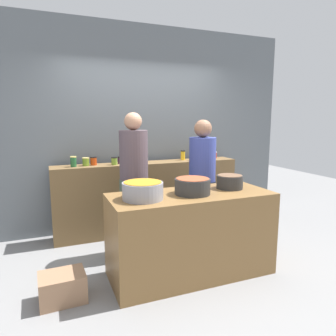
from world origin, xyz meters
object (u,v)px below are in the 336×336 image
at_px(cooking_pot_center, 193,186).
at_px(preserve_jar_3, 114,161).
at_px(cooking_pot_left, 143,191).
at_px(cooking_pot_right, 230,182).
at_px(preserve_jar_0, 73,162).
at_px(cook_in_cap, 202,191).
at_px(preserve_jar_1, 86,162).
at_px(preserve_jar_6, 193,157).
at_px(cook_with_tongs, 134,192).
at_px(bread_crate, 62,287).
at_px(preserve_jar_5, 183,155).
at_px(preserve_jar_7, 215,155).
at_px(preserve_jar_2, 94,161).
at_px(preserve_jar_4, 120,160).

bearing_deg(cooking_pot_center, preserve_jar_3, 110.57).
relative_size(cooking_pot_left, cooking_pot_right, 1.36).
xyz_separation_m(preserve_jar_0, cook_in_cap, (1.47, -0.82, -0.34)).
distance_m(preserve_jar_1, preserve_jar_3, 0.38).
relative_size(preserve_jar_3, preserve_jar_6, 1.10).
distance_m(cooking_pot_left, cook_with_tongs, 0.74).
distance_m(cooking_pot_right, cook_with_tongs, 1.12).
distance_m(preserve_jar_3, preserve_jar_6, 1.19).
distance_m(cooking_pot_center, cooking_pot_right, 0.50).
height_order(cook_with_tongs, bread_crate, cook_with_tongs).
bearing_deg(preserve_jar_0, cooking_pot_right, -40.67).
height_order(preserve_jar_1, preserve_jar_3, preserve_jar_1).
bearing_deg(preserve_jar_5, preserve_jar_1, -177.94).
xyz_separation_m(preserve_jar_1, preserve_jar_7, (2.00, 0.04, -0.00)).
distance_m(preserve_jar_1, cooking_pot_center, 1.69).
relative_size(preserve_jar_6, cooking_pot_left, 0.25).
bearing_deg(preserve_jar_6, bread_crate, -145.75).
xyz_separation_m(preserve_jar_1, preserve_jar_2, (0.11, 0.02, 0.00)).
height_order(preserve_jar_3, preserve_jar_4, preserve_jar_3).
xyz_separation_m(preserve_jar_2, preserve_jar_6, (1.46, -0.10, -0.01)).
relative_size(preserve_jar_5, preserve_jar_6, 1.51).
bearing_deg(preserve_jar_0, preserve_jar_2, 11.29).
distance_m(preserve_jar_7, cook_in_cap, 1.17).
distance_m(preserve_jar_2, bread_crate, 1.81).
bearing_deg(preserve_jar_7, preserve_jar_4, -179.26).
relative_size(preserve_jar_3, preserve_jar_7, 1.01).
bearing_deg(cook_in_cap, preserve_jar_1, 146.86).
relative_size(preserve_jar_2, cooking_pot_right, 0.40).
distance_m(cooking_pot_right, bread_crate, 1.98).
relative_size(preserve_jar_1, bread_crate, 0.27).
bearing_deg(preserve_jar_4, cooking_pot_center, -73.98).
bearing_deg(preserve_jar_2, preserve_jar_1, -167.98).
bearing_deg(preserve_jar_7, cooking_pot_left, -138.25).
height_order(preserve_jar_4, preserve_jar_6, preserve_jar_4).
bearing_deg(preserve_jar_3, preserve_jar_7, 3.27).
bearing_deg(cooking_pot_center, cook_with_tongs, 121.12).
relative_size(preserve_jar_1, cook_with_tongs, 0.06).
distance_m(preserve_jar_1, preserve_jar_7, 2.00).
distance_m(cooking_pot_left, bread_crate, 1.14).
bearing_deg(bread_crate, preserve_jar_2, 69.99).
bearing_deg(cook_with_tongs, cooking_pot_left, -98.94).
xyz_separation_m(preserve_jar_2, cook_with_tongs, (0.36, -0.75, -0.30)).
height_order(cooking_pot_center, cooking_pot_right, cooking_pot_center).
distance_m(cooking_pot_center, cook_in_cap, 0.75).
relative_size(preserve_jar_6, bread_crate, 0.24).
distance_m(preserve_jar_6, cook_in_cap, 0.88).
distance_m(preserve_jar_4, cook_with_tongs, 0.80).
bearing_deg(preserve_jar_6, preserve_jar_2, 176.18).
distance_m(preserve_jar_2, preserve_jar_7, 1.89).
bearing_deg(cooking_pot_right, preserve_jar_0, 139.33).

